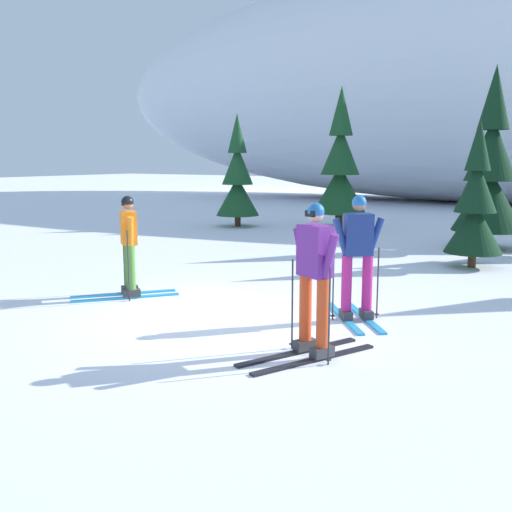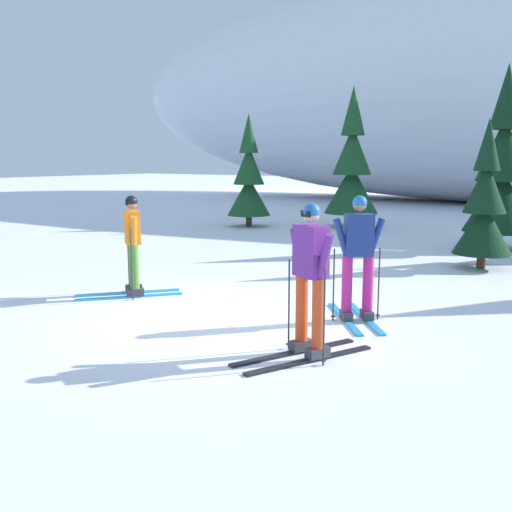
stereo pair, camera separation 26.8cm
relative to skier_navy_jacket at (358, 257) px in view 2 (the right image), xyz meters
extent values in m
plane|color=white|center=(-1.86, -0.95, -0.95)|extent=(120.00, 120.00, 0.00)
cube|color=#2893CC|center=(-0.18, -0.03, -0.93)|extent=(1.17, 1.39, 0.03)
cube|color=#2893CC|center=(0.06, 0.17, -0.93)|extent=(1.17, 1.39, 0.03)
cube|color=#38383D|center=(-0.11, -0.10, -0.86)|extent=(0.29, 0.30, 0.12)
cube|color=#38383D|center=(0.12, 0.09, -0.86)|extent=(0.29, 0.30, 0.12)
cylinder|color=#B7237A|center=(-0.11, -0.10, -0.39)|extent=(0.15, 0.15, 0.81)
cylinder|color=#B7237A|center=(0.12, 0.09, -0.39)|extent=(0.15, 0.15, 0.81)
cube|color=navy|center=(0.01, -0.01, 0.31)|extent=(0.45, 0.43, 0.60)
cylinder|color=navy|center=(-0.18, -0.16, 0.26)|extent=(0.28, 0.25, 0.58)
cylinder|color=navy|center=(0.19, 0.15, 0.26)|extent=(0.28, 0.25, 0.58)
sphere|color=#A37556|center=(0.01, -0.01, 0.74)|extent=(0.19, 0.19, 0.19)
sphere|color=#2366B2|center=(0.01, -0.01, 0.77)|extent=(0.21, 0.21, 0.21)
cube|color=black|center=(-0.05, 0.06, 0.75)|extent=(0.14, 0.12, 0.07)
cylinder|color=#2D2D33|center=(-0.29, -0.17, -0.42)|extent=(0.02, 0.02, 1.06)
cylinder|color=#2D2D33|center=(-0.29, -0.17, -0.89)|extent=(0.07, 0.07, 0.01)
cylinder|color=#2D2D33|center=(0.22, 0.25, -0.42)|extent=(0.02, 0.02, 1.06)
cylinder|color=#2D2D33|center=(0.22, 0.25, -0.89)|extent=(0.07, 0.07, 0.01)
cube|color=#2893CC|center=(-3.78, -0.83, -0.93)|extent=(1.20, 1.44, 0.03)
cube|color=#2893CC|center=(-4.02, -0.64, -0.93)|extent=(1.20, 1.44, 0.03)
cube|color=#38383D|center=(-3.72, -0.75, -0.86)|extent=(0.29, 0.31, 0.12)
cube|color=#38383D|center=(-3.95, -0.56, -0.86)|extent=(0.29, 0.31, 0.12)
cylinder|color=#4C8433|center=(-3.72, -0.75, -0.42)|extent=(0.15, 0.15, 0.75)
cylinder|color=#4C8433|center=(-3.95, -0.56, -0.42)|extent=(0.15, 0.15, 0.75)
cube|color=orange|center=(-3.84, -0.66, 0.23)|extent=(0.45, 0.43, 0.55)
cylinder|color=orange|center=(-3.65, -0.81, 0.17)|extent=(0.28, 0.25, 0.58)
cylinder|color=orange|center=(-4.02, -0.50, 0.17)|extent=(0.28, 0.25, 0.58)
sphere|color=#A37556|center=(-3.84, -0.66, 0.63)|extent=(0.19, 0.19, 0.19)
sphere|color=black|center=(-3.84, -0.66, 0.66)|extent=(0.21, 0.21, 0.21)
cube|color=black|center=(-3.89, -0.72, 0.64)|extent=(0.14, 0.12, 0.07)
cylinder|color=#2D2D33|center=(-3.61, -0.91, -0.36)|extent=(0.02, 0.02, 1.17)
cylinder|color=#2D2D33|center=(-3.61, -0.91, -0.89)|extent=(0.07, 0.07, 0.01)
cylinder|color=#2D2D33|center=(-4.13, -0.49, -0.36)|extent=(0.02, 0.02, 1.17)
cylinder|color=#2D2D33|center=(-4.13, -0.49, -0.89)|extent=(0.07, 0.07, 0.01)
cube|color=black|center=(0.28, -1.88, -0.93)|extent=(0.82, 1.67, 0.03)
cube|color=black|center=(-0.01, -1.75, -0.93)|extent=(0.82, 1.67, 0.03)
cube|color=#38383D|center=(0.32, -1.79, -0.86)|extent=(0.24, 0.31, 0.12)
cube|color=#38383D|center=(0.03, -1.66, -0.86)|extent=(0.24, 0.31, 0.12)
cylinder|color=#DB471E|center=(0.32, -1.79, -0.39)|extent=(0.15, 0.15, 0.82)
cylinder|color=#DB471E|center=(0.03, -1.66, -0.39)|extent=(0.15, 0.15, 0.82)
cube|color=#6B2889|center=(0.17, -1.72, 0.32)|extent=(0.47, 0.38, 0.60)
cylinder|color=#6B2889|center=(0.40, -1.83, 0.27)|extent=(0.29, 0.20, 0.58)
cylinder|color=#6B2889|center=(-0.06, -1.62, 0.27)|extent=(0.29, 0.20, 0.58)
sphere|color=beige|center=(0.17, -1.72, 0.75)|extent=(0.19, 0.19, 0.19)
sphere|color=#2366B2|center=(0.17, -1.72, 0.78)|extent=(0.21, 0.21, 0.21)
cube|color=black|center=(0.14, -1.80, 0.76)|extent=(0.15, 0.09, 0.07)
cylinder|color=#2D2D33|center=(0.46, -1.92, -0.38)|extent=(0.02, 0.02, 1.13)
cylinder|color=#2D2D33|center=(0.46, -1.92, -0.89)|extent=(0.07, 0.07, 0.01)
cylinder|color=#2D2D33|center=(-0.16, -1.64, -0.38)|extent=(0.02, 0.02, 1.13)
cylinder|color=#2D2D33|center=(-0.16, -1.64, -0.89)|extent=(0.07, 0.07, 0.01)
cylinder|color=#47301E|center=(-8.09, 8.93, -0.69)|extent=(0.21, 0.21, 0.52)
cone|color=#194723|center=(-8.09, 8.93, 0.10)|extent=(1.48, 1.48, 1.33)
cone|color=#194723|center=(-8.09, 8.93, 1.16)|extent=(1.07, 1.07, 1.33)
cone|color=#194723|center=(-8.09, 8.93, 2.22)|extent=(0.65, 0.65, 1.33)
cylinder|color=#47301E|center=(-5.09, 10.72, -0.63)|extent=(0.25, 0.25, 0.64)
cone|color=#194723|center=(-5.09, 10.72, 0.34)|extent=(1.82, 1.82, 1.63)
cone|color=#194723|center=(-5.09, 10.72, 1.65)|extent=(1.31, 1.31, 1.63)
cone|color=#194723|center=(-5.09, 10.72, 2.95)|extent=(0.80, 0.80, 1.63)
cylinder|color=#47301E|center=(0.20, 8.24, -0.63)|extent=(0.25, 0.25, 0.63)
cone|color=black|center=(0.20, 8.24, 0.33)|extent=(1.80, 1.80, 1.61)
cone|color=black|center=(0.20, 8.24, 1.61)|extent=(1.29, 1.29, 1.61)
cone|color=black|center=(0.20, 8.24, 2.90)|extent=(0.79, 0.79, 1.61)
cylinder|color=#47301E|center=(0.49, 5.26, -0.73)|extent=(0.17, 0.17, 0.43)
cone|color=black|center=(0.49, 5.26, -0.08)|extent=(1.22, 1.22, 1.09)
cone|color=black|center=(0.49, 5.26, 0.79)|extent=(0.88, 0.88, 1.09)
cone|color=black|center=(0.49, 5.26, 1.67)|extent=(0.54, 0.54, 1.09)
camera|label=1|loc=(3.16, -7.75, 1.38)|focal=40.99mm
camera|label=2|loc=(3.38, -7.60, 1.38)|focal=40.99mm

